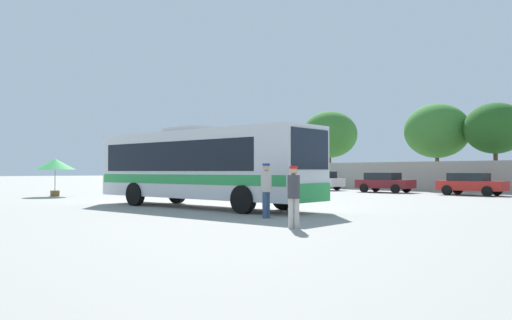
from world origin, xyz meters
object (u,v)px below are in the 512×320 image
Objects in this scene: parked_car_second_white at (318,180)px; roadside_tree_midright at (495,128)px; parked_car_third_maroon at (384,182)px; parked_car_leftmost_grey at (276,180)px; roadside_tree_midleft at (437,131)px; roadside_tree_left at (330,134)px; coach_bus_silver_green at (200,164)px; vendor_umbrella_near_gate_green at (55,165)px; passenger_waiting_on_apron at (294,193)px; attendant_by_bus_door at (266,187)px; parked_car_rightmost_red at (471,183)px.

roadside_tree_midright reaches higher than parked_car_second_white.
parked_car_third_maroon is at bearing -122.28° from roadside_tree_midright.
roadside_tree_midleft is at bearing 30.25° from parked_car_leftmost_grey.
roadside_tree_left is (-7.27, 10.64, 4.70)m from parked_car_second_white.
vendor_umbrella_near_gate_green is (-13.79, -0.88, 0.10)m from coach_bus_silver_green.
passenger_waiting_on_apron is 28.11m from parked_car_second_white.
attendant_by_bus_door is 0.41× the size of parked_car_leftmost_grey.
coach_bus_silver_green is 26.98m from roadside_tree_midright.
roadside_tree_midright is at bearing 23.59° from parked_car_leftmost_grey.
coach_bus_silver_green reaches higher than passenger_waiting_on_apron.
passenger_waiting_on_apron reaches higher than parked_car_third_maroon.
attendant_by_bus_door is at bearing -82.39° from roadside_tree_midright.
coach_bus_silver_green is at bearing -93.71° from roadside_tree_midright.
attendant_by_bus_door is 0.44× the size of parked_car_rightmost_red.
parked_car_third_maroon is (-8.63, 20.41, -0.27)m from attendant_by_bus_door.
coach_bus_silver_green is 13.82m from vendor_umbrella_near_gate_green.
attendant_by_bus_door reaches higher than passenger_waiting_on_apron.
vendor_umbrella_near_gate_green is 22.63m from parked_car_third_maroon.
roadside_tree_left is (-13.60, 10.60, 4.73)m from parked_car_third_maroon.
attendant_by_bus_door is 25.28m from parked_car_second_white.
vendor_umbrella_near_gate_green is at bearing -176.34° from coach_bus_silver_green.
passenger_waiting_on_apron is at bearing -5.24° from vendor_umbrella_near_gate_green.
vendor_umbrella_near_gate_green is at bearing 178.56° from attendant_by_bus_door.
parked_car_leftmost_grey is at bearing 177.59° from parked_car_third_maroon.
coach_bus_silver_green reaches higher than parked_car_leftmost_grey.
passenger_waiting_on_apron is 32.09m from parked_car_leftmost_grey.
coach_bus_silver_green is at bearing -63.51° from parked_car_second_white.
parked_car_leftmost_grey is 17.92m from parked_car_rightmost_red.
passenger_waiting_on_apron is 24.67m from parked_car_third_maroon.
parked_car_second_white is 1.08× the size of parked_car_rightmost_red.
coach_bus_silver_green is 21.26m from parked_car_second_white.
vendor_umbrella_near_gate_green reaches higher than parked_car_leftmost_grey.
vendor_umbrella_near_gate_green is (-21.94, 2.01, 0.99)m from passenger_waiting_on_apron.
roadside_tree_left reaches higher than passenger_waiting_on_apron.
roadside_tree_midleft is at bearing -176.68° from roadside_tree_midright.
passenger_waiting_on_apron is 0.41× the size of parked_car_rightmost_red.
roadside_tree_midleft is (-11.03, 29.38, 3.94)m from passenger_waiting_on_apron.
roadside_tree_left is (-24.89, 32.54, 4.53)m from passenger_waiting_on_apron.
vendor_umbrella_near_gate_green is 0.54× the size of parked_car_second_white.
parked_car_third_maroon is at bearing -177.39° from parked_car_rightmost_red.
roadside_tree_midright is (11.21, 7.75, 4.04)m from parked_car_second_white.
coach_bus_silver_green is 8.69m from passenger_waiting_on_apron.
coach_bus_silver_green is 2.74× the size of parked_car_rightmost_red.
parked_car_third_maroon reaches higher than parked_car_rightmost_red.
coach_bus_silver_green is 2.75× the size of parked_car_third_maroon.
roadside_tree_left is 18.71m from roadside_tree_midright.
coach_bus_silver_green is at bearing -99.16° from parked_car_rightmost_red.
attendant_by_bus_door is 20.83m from parked_car_rightmost_red.
vendor_umbrella_near_gate_green reaches higher than attendant_by_bus_door.
attendant_by_bus_door is (5.49, -1.37, -0.83)m from coach_bus_silver_green.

